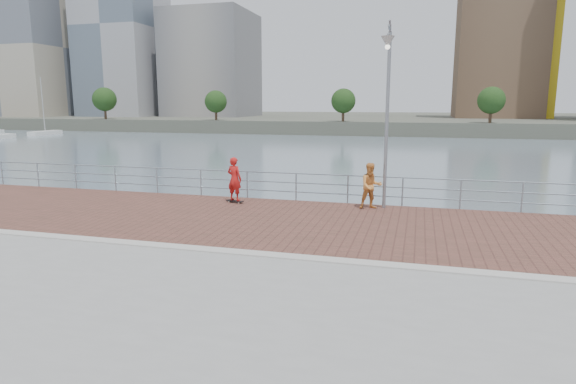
% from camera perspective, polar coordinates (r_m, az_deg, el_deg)
% --- Properties ---
extents(water, '(400.00, 400.00, 0.00)m').
position_cam_1_polar(water, '(13.10, -2.39, -15.93)').
color(water, slate).
rests_on(water, ground).
extents(brick_lane, '(40.00, 6.80, 0.02)m').
position_cam_1_polar(brick_lane, '(15.67, 1.54, -3.61)').
color(brick_lane, brown).
rests_on(brick_lane, seawall).
extents(curb, '(40.00, 0.40, 0.06)m').
position_cam_1_polar(curb, '(12.33, -2.46, -7.46)').
color(curb, '#B7B5AD').
rests_on(curb, seawall).
extents(far_shore, '(320.00, 95.00, 2.50)m').
position_cam_1_polar(far_shore, '(133.80, 13.82, 8.25)').
color(far_shore, '#4C5142').
rests_on(far_shore, ground).
extents(guardrail, '(39.06, 0.06, 1.13)m').
position_cam_1_polar(guardrail, '(18.79, 4.01, 0.86)').
color(guardrail, '#8C9EA8').
rests_on(guardrail, brick_lane).
extents(street_lamp, '(0.46, 1.34, 6.30)m').
position_cam_1_polar(street_lamp, '(17.26, 11.70, 12.44)').
color(street_lamp, gray).
rests_on(street_lamp, brick_lane).
extents(skateboard, '(0.76, 0.38, 0.09)m').
position_cam_1_polar(skateboard, '(18.77, -6.32, -1.07)').
color(skateboard, black).
rests_on(skateboard, brick_lane).
extents(skateboarder, '(0.70, 0.55, 1.69)m').
position_cam_1_polar(skateboarder, '(18.62, -6.37, 1.54)').
color(skateboarder, red).
rests_on(skateboarder, skateboard).
extents(bystander, '(0.99, 0.88, 1.68)m').
position_cam_1_polar(bystander, '(17.74, 9.80, 0.71)').
color(bystander, '#E08F42').
rests_on(bystander, brick_lane).
extents(skyline, '(233.00, 41.00, 65.16)m').
position_cam_1_polar(skyline, '(119.80, 29.48, 19.10)').
color(skyline, '#ADA38E').
rests_on(skyline, far_shore).
extents(shoreline_trees, '(169.53, 4.91, 6.55)m').
position_cam_1_polar(shoreline_trees, '(89.26, 24.56, 9.87)').
color(shoreline_trees, '#473323').
rests_on(shoreline_trees, far_shore).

